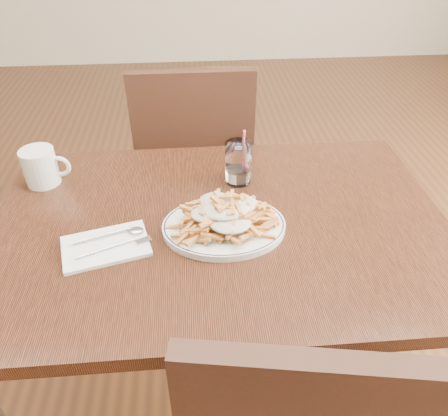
{
  "coord_description": "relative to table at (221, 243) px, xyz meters",
  "views": [
    {
      "loc": [
        -0.06,
        -0.89,
        1.47
      ],
      "look_at": [
        0.01,
        -0.04,
        0.82
      ],
      "focal_mm": 35.0,
      "sensor_mm": 36.0,
      "label": 1
    }
  ],
  "objects": [
    {
      "name": "fries_plate",
      "position": [
        0.01,
        -0.04,
        0.09
      ],
      "size": [
        0.32,
        0.28,
        0.02
      ],
      "color": "white",
      "rests_on": "table"
    },
    {
      "name": "chair_far",
      "position": [
        -0.06,
        0.65,
        -0.13
      ],
      "size": [
        0.44,
        0.44,
        0.96
      ],
      "color": "black",
      "rests_on": "ground"
    },
    {
      "name": "napkin",
      "position": [
        -0.29,
        -0.08,
        0.08
      ],
      "size": [
        0.23,
        0.18,
        0.01
      ],
      "primitive_type": "cube",
      "rotation": [
        0.0,
        0.0,
        0.26
      ],
      "color": "white",
      "rests_on": "table"
    },
    {
      "name": "cutlery",
      "position": [
        -0.29,
        -0.08,
        0.09
      ],
      "size": [
        0.2,
        0.14,
        0.01
      ],
      "color": "silver",
      "rests_on": "napkin"
    },
    {
      "name": "loaded_fries",
      "position": [
        0.01,
        -0.04,
        0.14
      ],
      "size": [
        0.29,
        0.27,
        0.07
      ],
      "color": "#C17F3B",
      "rests_on": "fries_plate"
    },
    {
      "name": "water_glass",
      "position": [
        0.07,
        0.19,
        0.13
      ],
      "size": [
        0.08,
        0.08,
        0.17
      ],
      "color": "white",
      "rests_on": "table"
    },
    {
      "name": "coffee_mug",
      "position": [
        -0.5,
        0.23,
        0.13
      ],
      "size": [
        0.14,
        0.1,
        0.11
      ],
      "color": "white",
      "rests_on": "table"
    },
    {
      "name": "table",
      "position": [
        0.0,
        0.0,
        0.0
      ],
      "size": [
        1.2,
        0.8,
        0.75
      ],
      "color": "black",
      "rests_on": "ground"
    },
    {
      "name": "floor",
      "position": [
        0.0,
        0.0,
        -0.67
      ],
      "size": [
        7.0,
        7.0,
        0.0
      ],
      "primitive_type": "plane",
      "color": "black",
      "rests_on": "ground"
    }
  ]
}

